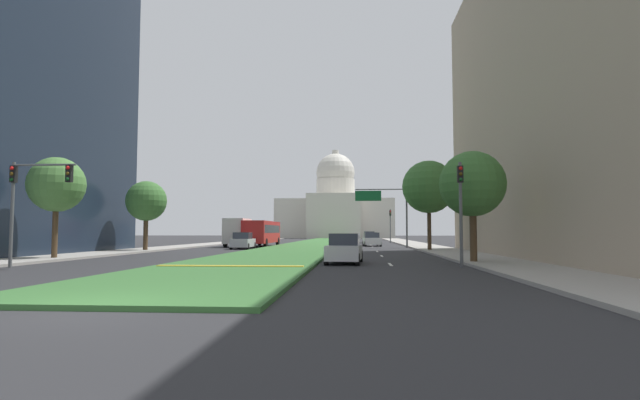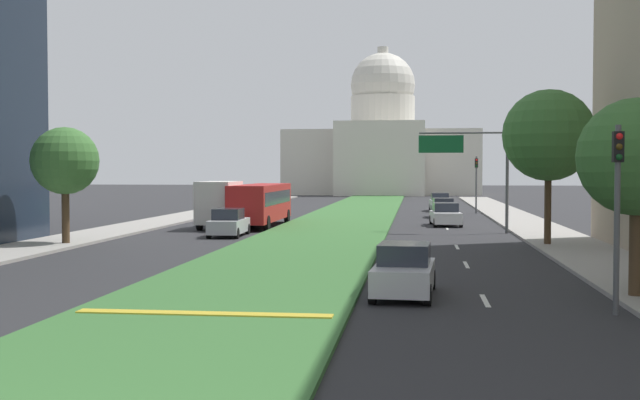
# 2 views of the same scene
# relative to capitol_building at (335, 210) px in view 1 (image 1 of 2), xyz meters

# --- Properties ---
(ground_plane) EXTENTS (274.80, 274.80, 0.00)m
(ground_plane) POSITION_rel_capitol_building_xyz_m (0.00, -61.62, -7.58)
(ground_plane) COLOR #2B2B2D
(grass_median) EXTENTS (7.69, 112.42, 0.14)m
(grass_median) POSITION_rel_capitol_building_xyz_m (0.00, -67.86, -7.51)
(grass_median) COLOR #386B33
(grass_median) RESTS_ON ground_plane
(median_curb_nose) EXTENTS (6.92, 0.50, 0.04)m
(median_curb_nose) POSITION_rel_capitol_building_xyz_m (0.00, -111.95, -7.42)
(median_curb_nose) COLOR gold
(median_curb_nose) RESTS_ON grass_median
(lane_dashes_right) EXTENTS (0.16, 60.23, 0.01)m
(lane_dashes_right) POSITION_rel_capitol_building_xyz_m (7.69, -77.14, -7.58)
(lane_dashes_right) COLOR silver
(lane_dashes_right) RESTS_ON ground_plane
(sidewalk_left) EXTENTS (4.00, 112.42, 0.15)m
(sidewalk_left) POSITION_rel_capitol_building_xyz_m (-13.54, -74.11, -7.51)
(sidewalk_left) COLOR #9E9991
(sidewalk_left) RESTS_ON ground_plane
(sidewalk_right) EXTENTS (4.00, 112.42, 0.15)m
(sidewalk_right) POSITION_rel_capitol_building_xyz_m (13.54, -74.11, -7.51)
(sidewalk_right) COLOR #9E9991
(sidewalk_right) RESTS_ON ground_plane
(capitol_building) EXTENTS (31.15, 23.77, 24.34)m
(capitol_building) POSITION_rel_capitol_building_xyz_m (0.00, 0.00, 0.00)
(capitol_building) COLOR beige
(capitol_building) RESTS_ON ground_plane
(traffic_light_near_left) EXTENTS (3.34, 0.35, 5.20)m
(traffic_light_near_left) POSITION_rel_capitol_building_xyz_m (-10.20, -111.69, -3.79)
(traffic_light_near_left) COLOR #515456
(traffic_light_near_left) RESTS_ON ground_plane
(traffic_light_near_right) EXTENTS (0.28, 0.35, 5.20)m
(traffic_light_near_right) POSITION_rel_capitol_building_xyz_m (11.04, -109.98, -4.27)
(traffic_light_near_right) COLOR #515456
(traffic_light_near_right) RESTS_ON ground_plane
(traffic_light_far_right) EXTENTS (0.28, 0.35, 5.20)m
(traffic_light_far_right) POSITION_rel_capitol_building_xyz_m (11.04, -58.43, -4.27)
(traffic_light_far_right) COLOR #515456
(traffic_light_far_right) RESTS_ON ground_plane
(overhead_guide_sign) EXTENTS (5.61, 0.20, 6.50)m
(overhead_guide_sign) POSITION_rel_capitol_building_xyz_m (9.14, -81.60, -2.93)
(overhead_guide_sign) COLOR #515456
(overhead_guide_sign) RESTS_ON ground_plane
(street_tree_left_near) EXTENTS (3.43, 3.43, 6.41)m
(street_tree_left_near) POSITION_rel_capitol_building_xyz_m (-12.81, -105.42, -2.91)
(street_tree_left_near) COLOR #4C3823
(street_tree_left_near) RESTS_ON ground_plane
(street_tree_right_near) EXTENTS (3.59, 3.59, 6.17)m
(street_tree_right_near) POSITION_rel_capitol_building_xyz_m (12.23, -107.34, -3.24)
(street_tree_right_near) COLOR #4C3823
(street_tree_right_near) RESTS_ON ground_plane
(street_tree_left_mid) EXTENTS (3.52, 3.52, 6.21)m
(street_tree_left_mid) POSITION_rel_capitol_building_xyz_m (-12.62, -92.72, -3.16)
(street_tree_left_mid) COLOR #4C3823
(street_tree_left_mid) RESTS_ON ground_plane
(street_tree_right_mid) EXTENTS (4.73, 4.73, 8.13)m
(street_tree_right_mid) POSITION_rel_capitol_building_xyz_m (12.36, -90.19, -1.84)
(street_tree_right_mid) COLOR #4C3823
(street_tree_right_mid) RESTS_ON ground_plane
(sedan_lead_stopped) EXTENTS (2.06, 4.28, 1.65)m
(sedan_lead_stopped) POSITION_rel_capitol_building_xyz_m (5.23, -107.35, -6.80)
(sedan_lead_stopped) COLOR #BCBCC1
(sedan_lead_stopped) RESTS_ON ground_plane
(sedan_midblock) EXTENTS (1.95, 4.32, 1.68)m
(sedan_midblock) POSITION_rel_capitol_building_xyz_m (-5.53, -85.91, -6.80)
(sedan_midblock) COLOR #BCBCC1
(sedan_midblock) RESTS_ON ground_plane
(sedan_distant) EXTENTS (2.22, 4.64, 1.63)m
(sedan_distant) POSITION_rel_capitol_building_xyz_m (7.67, -75.09, -6.81)
(sedan_distant) COLOR silver
(sedan_distant) RESTS_ON ground_plane
(sedan_far_horizon) EXTENTS (2.09, 4.31, 1.63)m
(sedan_far_horizon) POSITION_rel_capitol_building_xyz_m (7.82, -65.44, -6.81)
(sedan_far_horizon) COLOR #4C5156
(sedan_far_horizon) RESTS_ON ground_plane
(sedan_very_far) EXTENTS (2.01, 4.76, 1.77)m
(sedan_very_far) POSITION_rel_capitol_building_xyz_m (7.86, -54.95, -6.76)
(sedan_very_far) COLOR #BCBCC1
(sedan_very_far) RESTS_ON ground_plane
(box_truck_delivery) EXTENTS (2.40, 6.40, 3.20)m
(box_truck_delivery) POSITION_rel_capitol_building_xyz_m (-7.52, -79.40, -5.91)
(box_truck_delivery) COLOR navy
(box_truck_delivery) RESTS_ON ground_plane
(city_bus) EXTENTS (2.62, 11.00, 2.95)m
(city_bus) POSITION_rel_capitol_building_xyz_m (-5.23, -77.42, -5.81)
(city_bus) COLOR #B21E1E
(city_bus) RESTS_ON ground_plane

